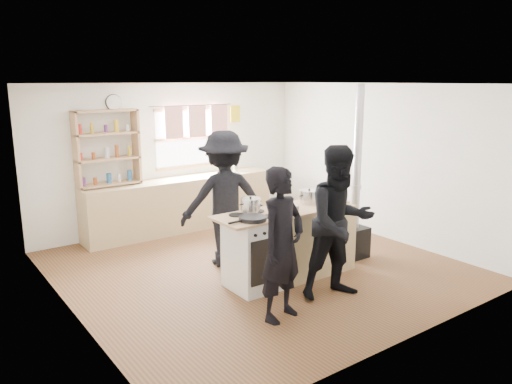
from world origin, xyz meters
TOP-DOWN VIEW (x-y plane):
  - ground at (0.00, 0.00)m, footprint 5.00×5.00m
  - back_counter at (0.00, 2.22)m, footprint 3.40×0.55m
  - shelving_unit at (-1.20, 2.34)m, footprint 1.00×0.28m
  - thermos at (1.12, 2.22)m, footprint 0.10×0.10m
  - cooking_island at (0.14, -0.55)m, footprint 1.97×0.64m
  - skillet_greens at (-0.58, -0.70)m, footprint 0.34×0.34m
  - roast_tray at (0.04, -0.50)m, footprint 0.43×0.40m
  - stockpot_stove at (-0.37, -0.37)m, footprint 0.25×0.25m
  - stockpot_counter at (0.54, -0.44)m, footprint 0.26×0.26m
  - bread_board at (0.86, -0.66)m, footprint 0.32×0.26m
  - flue_heater at (1.39, -0.50)m, footprint 0.35×0.35m
  - person_near_left at (-0.68, -1.38)m, footprint 0.69×0.54m
  - person_near_right at (0.23, -1.34)m, footprint 1.03×0.88m
  - person_far at (-0.29, 0.38)m, footprint 1.37×1.03m

SIDE VIEW (x-z plane):
  - ground at x=0.00m, z-range -0.01..0.00m
  - back_counter at x=0.00m, z-range 0.00..0.90m
  - cooking_island at x=0.14m, z-range 0.00..0.93m
  - flue_heater at x=1.39m, z-range -0.59..1.91m
  - person_near_left at x=-0.68m, z-range 0.00..1.68m
  - person_near_right at x=0.23m, z-range 0.00..1.83m
  - person_far at x=-0.29m, z-range 0.00..1.88m
  - skillet_greens at x=-0.58m, z-range 0.93..0.98m
  - roast_tray at x=0.04m, z-range 0.93..1.00m
  - bread_board at x=0.86m, z-range 0.92..1.04m
  - stockpot_counter at x=0.54m, z-range 0.92..1.12m
  - stockpot_stove at x=-0.37m, z-range 0.92..1.12m
  - thermos at x=1.12m, z-range 0.90..1.23m
  - shelving_unit at x=-1.20m, z-range 0.91..2.11m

